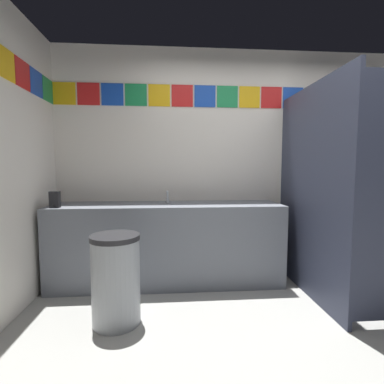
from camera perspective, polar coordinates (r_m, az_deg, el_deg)
The scene contains 8 objects.
ground_plane at distance 2.36m, azimuth 22.31°, elevation -27.62°, with size 9.83×9.83×0.00m, color #9E9E99.
wall_back at distance 3.46m, azimuth 11.23°, elevation 5.92°, with size 4.47×0.09×2.62m.
vanity_counter at distance 3.11m, azimuth -4.97°, elevation -10.30°, with size 2.44×0.59×0.87m.
faucet_center at distance 3.11m, azimuth -5.02°, elevation -1.28°, with size 0.04×0.10×0.14m.
soap_dispenser at distance 3.06m, azimuth -26.21°, elevation -1.37°, with size 0.09×0.09×0.16m.
stall_divider at distance 2.82m, azimuth 28.39°, elevation -0.34°, with size 0.92×1.36×2.05m.
toilet at distance 3.53m, azimuth 29.34°, elevation -11.29°, with size 0.39×0.49×0.74m.
trash_bin at distance 2.43m, azimuth -15.28°, elevation -16.78°, with size 0.39×0.39×0.73m.
Camera 1 is at (-0.93, -1.76, 1.25)m, focal length 26.12 mm.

